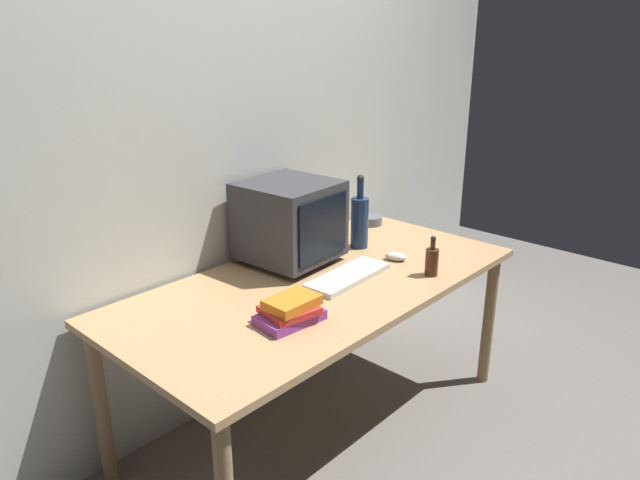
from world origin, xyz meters
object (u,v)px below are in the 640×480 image
Objects in this scene: cd_spindle at (371,220)px; crt_monitor at (289,221)px; keyboard at (348,276)px; book_stack at (290,311)px; bottle_tall at (360,220)px; computer_mouse at (396,256)px; bottle_short at (432,261)px.

crt_monitor is at bearing -174.73° from cd_spindle.
book_stack is (-0.44, -0.10, 0.03)m from keyboard.
bottle_tall reaches higher than cd_spindle.
crt_monitor is 0.51m from computer_mouse.
keyboard is at bearing -149.55° from cd_spindle.
crt_monitor is 1.15× the size of bottle_tall.
crt_monitor reaches higher than book_stack.
keyboard is (0.03, -0.32, -0.18)m from crt_monitor.
bottle_tall is at bearing -16.81° from crt_monitor.
crt_monitor is at bearing 91.62° from keyboard.
crt_monitor reaches higher than bottle_short.
cd_spindle is (0.38, 0.62, -0.04)m from bottle_short.
computer_mouse is 0.75m from book_stack.
bottle_short reaches higher than book_stack.
keyboard is 1.18× the size of bottle_tall.
bottle_short reaches higher than keyboard.
book_stack is at bearing -170.41° from keyboard.
crt_monitor reaches higher than bottle_tall.
book_stack reaches higher than computer_mouse.
book_stack reaches higher than keyboard.
cd_spindle is at bearing 23.79° from book_stack.
keyboard is at bearing 12.53° from book_stack.
crt_monitor is 0.37m from keyboard.
bottle_tall is (0.36, -0.11, -0.06)m from crt_monitor.
bottle_tall reaches higher than bottle_short.
keyboard is at bearing 139.27° from bottle_short.
keyboard is at bearing -147.81° from bottle_tall.
bottle_short is 0.72× the size of book_stack.
cd_spindle is (1.09, 0.48, -0.02)m from book_stack.
bottle_short is at bearing -61.72° from crt_monitor.
cd_spindle is at bearing 27.51° from keyboard.
computer_mouse is at bearing -129.83° from cd_spindle.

